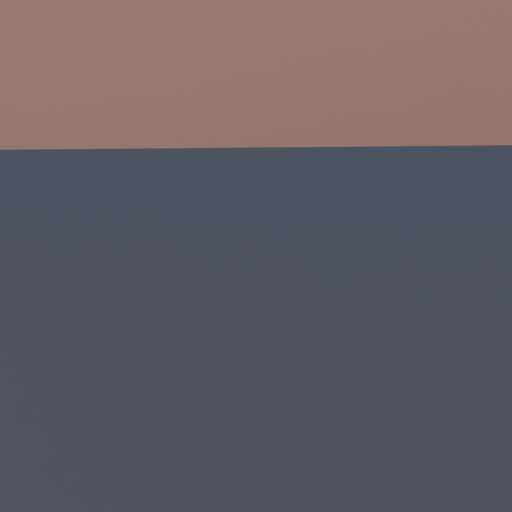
% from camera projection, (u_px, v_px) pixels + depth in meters
% --- Properties ---
extents(sidewalk, '(24.00, 2.80, 0.12)m').
position_uv_depth(sidewalk, '(371.00, 442.00, 4.35)').
color(sidewalk, '#ADAAA3').
rests_on(sidewalk, ground_plane).
extents(building_facade, '(24.00, 0.30, 6.12)m').
position_uv_depth(building_facade, '(396.00, 33.00, 6.95)').
color(building_facade, '#935642').
rests_on(building_facade, ground_plane).
extents(parking_meter, '(0.19, 0.14, 1.52)m').
position_uv_depth(parking_meter, '(256.00, 275.00, 3.24)').
color(parking_meter, slate).
rests_on(parking_meter, sidewalk).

